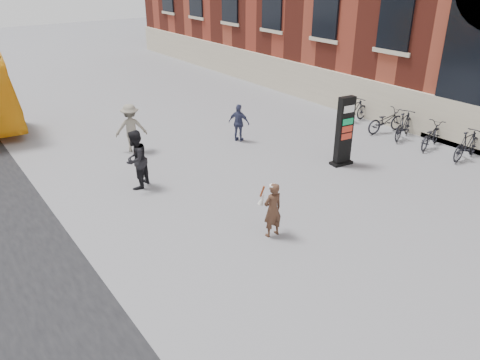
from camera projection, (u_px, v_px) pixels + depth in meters
ground at (277, 221)px, 13.18m from camera, size 100.00×100.00×0.00m
info_pylon at (344, 131)px, 16.36m from camera, size 0.84×0.49×2.48m
woman at (272, 209)px, 12.20m from camera, size 0.58×0.53×1.53m
pedestrian_a at (136, 160)px, 14.77m from camera, size 1.18×1.15×1.92m
pedestrian_b at (131, 128)px, 17.71m from camera, size 1.35×1.06×1.83m
pedestrian_c at (239, 123)px, 18.75m from camera, size 0.78×0.95×1.52m
bike_3 at (467, 145)px, 17.12m from camera, size 1.86×0.63×1.10m
bike_4 at (431, 135)px, 18.24m from camera, size 1.95×1.08×0.97m
bike_5 at (404, 125)px, 19.14m from camera, size 1.94×1.08×1.12m
bike_6 at (386, 121)px, 19.83m from camera, size 1.98×0.92×1.00m
bike_7 at (355, 110)px, 21.10m from camera, size 1.79×0.60×1.06m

